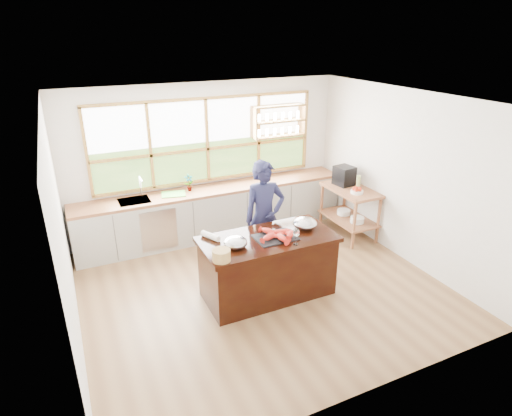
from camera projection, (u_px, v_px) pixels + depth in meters
ground_plane at (261, 286)px, 6.31m from camera, size 5.00×5.00×0.00m
room_shell at (248, 163)px, 6.07m from camera, size 5.02×4.52×2.71m
back_counter at (214, 211)px, 7.74m from camera, size 4.90×0.63×0.90m
right_shelf_unit at (350, 204)px, 7.67m from camera, size 0.62×1.10×0.90m
island at (268, 266)px, 5.96m from camera, size 1.85×0.90×0.90m
cook at (264, 217)px, 6.45m from camera, size 0.67×0.47×1.77m
potted_plant at (189, 183)px, 7.40m from camera, size 0.17×0.12×0.30m
cutting_board at (174, 194)px, 7.29m from camera, size 0.46×0.38×0.01m
espresso_machine at (344, 176)px, 7.69m from camera, size 0.34×0.36×0.34m
wine_bottle at (358, 183)px, 7.43m from camera, size 0.08×0.08×0.27m
fruit_bowl at (357, 191)px, 7.33m from camera, size 0.22×0.22×0.11m
slate_board at (275, 237)px, 5.78m from camera, size 0.56×0.41×0.02m
lobster_pile at (278, 235)px, 5.74m from camera, size 0.52×0.48×0.08m
mixing_bowl_left at (236, 242)px, 5.51m from camera, size 0.31×0.31×0.15m
mixing_bowl_right at (305, 223)px, 6.04m from camera, size 0.34×0.34×0.16m
wine_glass at (296, 233)px, 5.55m from camera, size 0.08×0.08×0.22m
wicker_basket at (221, 255)px, 5.19m from camera, size 0.23×0.23×0.14m
parchment_roll at (211, 236)px, 5.74m from camera, size 0.20×0.30×0.08m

